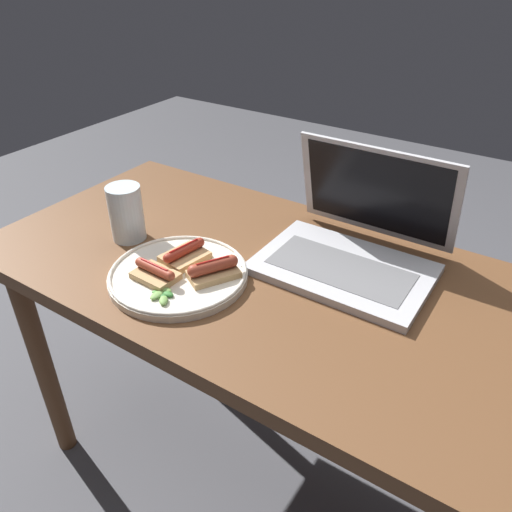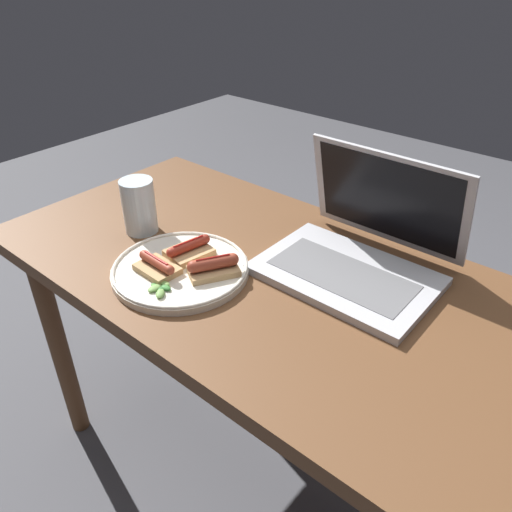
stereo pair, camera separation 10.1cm
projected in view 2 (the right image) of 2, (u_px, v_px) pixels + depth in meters
ground_plane at (282, 488)px, 1.44m from camera, size 6.00×6.00×0.00m
desk at (290, 315)px, 1.09m from camera, size 1.42×0.64×0.73m
laptop at (358, 252)px, 1.05m from camera, size 0.36×0.30×0.24m
plate at (181, 269)px, 1.06m from camera, size 0.29×0.29×0.02m
sausage_toast_left at (189, 250)px, 1.09m from camera, size 0.09×0.11×0.04m
sausage_toast_middle at (213, 267)px, 1.03m from camera, size 0.10×0.12×0.04m
sausage_toast_right at (157, 266)px, 1.04m from camera, size 0.11×0.07×0.04m
salad_pile at (160, 289)px, 0.99m from camera, size 0.06×0.05×0.01m
drinking_glass at (139, 206)px, 1.19m from camera, size 0.08×0.08×0.13m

